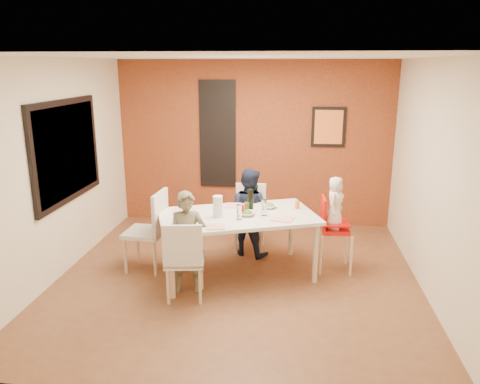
# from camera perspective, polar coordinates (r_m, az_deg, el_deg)

# --- Properties ---
(ground) EXTENTS (4.50, 4.50, 0.00)m
(ground) POSITION_cam_1_polar(r_m,az_deg,el_deg) (6.03, -0.34, -10.43)
(ground) COLOR brown
(ground) RESTS_ON ground
(ceiling) EXTENTS (4.50, 4.50, 0.02)m
(ceiling) POSITION_cam_1_polar(r_m,az_deg,el_deg) (5.43, -0.39, 16.17)
(ceiling) COLOR white
(ceiling) RESTS_ON wall_back
(wall_back) EXTENTS (4.50, 0.02, 2.70)m
(wall_back) POSITION_cam_1_polar(r_m,az_deg,el_deg) (7.77, 1.71, 5.91)
(wall_back) COLOR #EEE4C5
(wall_back) RESTS_ON ground
(wall_front) EXTENTS (4.50, 0.02, 2.70)m
(wall_front) POSITION_cam_1_polar(r_m,az_deg,el_deg) (3.45, -5.05, -6.30)
(wall_front) COLOR #EEE4C5
(wall_front) RESTS_ON ground
(wall_left) EXTENTS (0.02, 4.50, 2.70)m
(wall_left) POSITION_cam_1_polar(r_m,az_deg,el_deg) (6.26, -21.27, 2.57)
(wall_left) COLOR #EEE4C5
(wall_left) RESTS_ON ground
(wall_right) EXTENTS (0.02, 4.50, 2.70)m
(wall_right) POSITION_cam_1_polar(r_m,az_deg,el_deg) (5.76, 22.47, 1.40)
(wall_right) COLOR #EEE4C5
(wall_right) RESTS_ON ground
(brick_accent_wall) EXTENTS (4.50, 0.02, 2.70)m
(brick_accent_wall) POSITION_cam_1_polar(r_m,az_deg,el_deg) (7.75, 1.70, 5.89)
(brick_accent_wall) COLOR maroon
(brick_accent_wall) RESTS_ON ground
(picture_window_frame) EXTENTS (0.05, 1.70, 1.30)m
(picture_window_frame) POSITION_cam_1_polar(r_m,az_deg,el_deg) (6.39, -20.38, 4.72)
(picture_window_frame) COLOR black
(picture_window_frame) RESTS_ON wall_left
(picture_window_pane) EXTENTS (0.02, 1.55, 1.15)m
(picture_window_pane) POSITION_cam_1_polar(r_m,az_deg,el_deg) (6.38, -20.26, 4.72)
(picture_window_pane) COLOR black
(picture_window_pane) RESTS_ON wall_left
(glassblock_strip) EXTENTS (0.55, 0.03, 1.70)m
(glassblock_strip) POSITION_cam_1_polar(r_m,az_deg,el_deg) (7.79, -2.73, 7.04)
(glassblock_strip) COLOR silver
(glassblock_strip) RESTS_ON wall_back
(glassblock_surround) EXTENTS (0.60, 0.03, 1.76)m
(glassblock_surround) POSITION_cam_1_polar(r_m,az_deg,el_deg) (7.79, -2.74, 7.03)
(glassblock_surround) COLOR black
(glassblock_surround) RESTS_ON wall_back
(art_print_frame) EXTENTS (0.54, 0.03, 0.64)m
(art_print_frame) POSITION_cam_1_polar(r_m,az_deg,el_deg) (7.68, 10.74, 7.80)
(art_print_frame) COLOR black
(art_print_frame) RESTS_ON wall_back
(art_print_canvas) EXTENTS (0.44, 0.01, 0.54)m
(art_print_canvas) POSITION_cam_1_polar(r_m,az_deg,el_deg) (7.66, 10.75, 7.78)
(art_print_canvas) COLOR #FC9738
(art_print_canvas) RESTS_ON wall_back
(dining_table) EXTENTS (2.18, 1.67, 0.80)m
(dining_table) POSITION_cam_1_polar(r_m,az_deg,el_deg) (5.87, -0.30, -3.45)
(dining_table) COLOR silver
(dining_table) RESTS_ON ground
(chair_near) EXTENTS (0.50, 0.50, 0.95)m
(chair_near) POSITION_cam_1_polar(r_m,az_deg,el_deg) (5.33, -6.86, -7.88)
(chair_near) COLOR beige
(chair_near) RESTS_ON ground
(chair_far) EXTENTS (0.44, 0.44, 0.95)m
(chair_far) POSITION_cam_1_polar(r_m,az_deg,el_deg) (6.80, 1.24, -2.59)
(chair_far) COLOR white
(chair_far) RESTS_ON ground
(chair_left) EXTENTS (0.53, 0.53, 1.06)m
(chair_left) POSITION_cam_1_polar(r_m,az_deg,el_deg) (6.17, -10.73, -4.14)
(chair_left) COLOR beige
(chair_left) RESTS_ON ground
(high_chair) EXTENTS (0.44, 0.44, 0.98)m
(high_chair) POSITION_cam_1_polar(r_m,az_deg,el_deg) (6.16, 11.11, -4.19)
(high_chair) COLOR red
(high_chair) RESTS_ON ground
(child_near) EXTENTS (0.48, 0.35, 1.22)m
(child_near) POSITION_cam_1_polar(r_m,az_deg,el_deg) (5.52, -6.42, -6.12)
(child_near) COLOR brown
(child_near) RESTS_ON ground
(child_far) EXTENTS (0.74, 0.66, 1.25)m
(child_far) POSITION_cam_1_polar(r_m,az_deg,el_deg) (6.54, 1.05, -2.44)
(child_far) COLOR #151C30
(child_far) RESTS_ON ground
(toddler) EXTENTS (0.32, 0.38, 0.68)m
(toddler) POSITION_cam_1_polar(r_m,az_deg,el_deg) (6.07, 11.51, -1.28)
(toddler) COLOR white
(toddler) RESTS_ON high_chair
(plate_near_left) EXTENTS (0.25, 0.25, 0.01)m
(plate_near_left) POSITION_cam_1_polar(r_m,az_deg,el_deg) (5.41, -2.98, -4.24)
(plate_near_left) COLOR silver
(plate_near_left) RESTS_ON dining_table
(plate_far_mid) EXTENTS (0.25, 0.25, 0.01)m
(plate_far_mid) POSITION_cam_1_polar(r_m,az_deg,el_deg) (6.20, -0.69, -1.68)
(plate_far_mid) COLOR white
(plate_far_mid) RESTS_ON dining_table
(plate_near_right) EXTENTS (0.29, 0.29, 0.01)m
(plate_near_right) POSITION_cam_1_polar(r_m,az_deg,el_deg) (5.70, 5.28, -3.27)
(plate_near_right) COLOR white
(plate_near_right) RESTS_ON dining_table
(plate_far_left) EXTENTS (0.26, 0.26, 0.01)m
(plate_far_left) POSITION_cam_1_polar(r_m,az_deg,el_deg) (5.97, -6.86, -2.44)
(plate_far_left) COLOR white
(plate_far_left) RESTS_ON dining_table
(salad_bowl_a) EXTENTS (0.22, 0.22, 0.05)m
(salad_bowl_a) POSITION_cam_1_polar(r_m,az_deg,el_deg) (5.81, 0.79, -2.63)
(salad_bowl_a) COLOR silver
(salad_bowl_a) RESTS_ON dining_table
(salad_bowl_b) EXTENTS (0.25, 0.25, 0.05)m
(salad_bowl_b) POSITION_cam_1_polar(r_m,az_deg,el_deg) (6.12, 3.61, -1.76)
(salad_bowl_b) COLOR white
(salad_bowl_b) RESTS_ON dining_table
(wine_bottle) EXTENTS (0.08, 0.08, 0.29)m
(wine_bottle) POSITION_cam_1_polar(r_m,az_deg,el_deg) (5.92, 1.27, -1.06)
(wine_bottle) COLOR black
(wine_bottle) RESTS_ON dining_table
(wine_glass_a) EXTENTS (0.06, 0.06, 0.18)m
(wine_glass_a) POSITION_cam_1_polar(r_m,az_deg,el_deg) (5.65, -0.11, -2.46)
(wine_glass_a) COLOR white
(wine_glass_a) RESTS_ON dining_table
(wine_glass_b) EXTENTS (0.07, 0.07, 0.20)m
(wine_glass_b) POSITION_cam_1_polar(r_m,az_deg,el_deg) (5.80, 2.96, -1.91)
(wine_glass_b) COLOR silver
(wine_glass_b) RESTS_ON dining_table
(paper_towel_roll) EXTENTS (0.12, 0.12, 0.27)m
(paper_towel_roll) POSITION_cam_1_polar(r_m,az_deg,el_deg) (5.73, -2.73, -1.78)
(paper_towel_roll) COLOR silver
(paper_towel_roll) RESTS_ON dining_table
(condiment_red) EXTENTS (0.04, 0.04, 0.14)m
(condiment_red) POSITION_cam_1_polar(r_m,az_deg,el_deg) (5.79, 0.34, -2.25)
(condiment_red) COLOR red
(condiment_red) RESTS_ON dining_table
(condiment_green) EXTENTS (0.03, 0.03, 0.13)m
(condiment_green) POSITION_cam_1_polar(r_m,az_deg,el_deg) (5.92, 1.01, -1.87)
(condiment_green) COLOR #2E6822
(condiment_green) RESTS_ON dining_table
(condiment_brown) EXTENTS (0.04, 0.04, 0.15)m
(condiment_brown) POSITION_cam_1_polar(r_m,az_deg,el_deg) (5.87, 0.72, -1.96)
(condiment_brown) COLOR brown
(condiment_brown) RESTS_ON dining_table
(sippy_cup) EXTENTS (0.06, 0.06, 0.10)m
(sippy_cup) POSITION_cam_1_polar(r_m,az_deg,el_deg) (6.12, 6.98, -1.58)
(sippy_cup) COLOR orange
(sippy_cup) RESTS_ON dining_table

